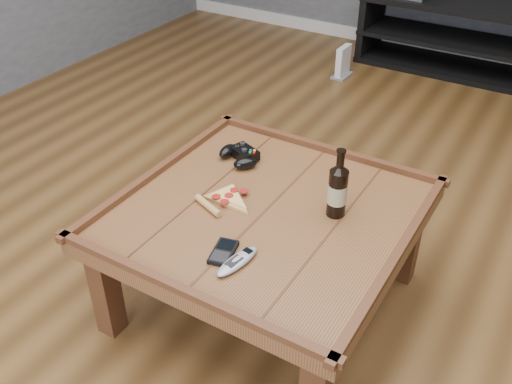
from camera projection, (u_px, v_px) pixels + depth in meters
The scene contains 10 objects.
ground at pixel (265, 301), 2.28m from camera, with size 6.00×6.00×0.00m, color #492E14.
baseboard at pixel (462, 54), 4.36m from camera, with size 5.00×0.02×0.10m, color silver.
coffee_table at pixel (266, 223), 2.06m from camera, with size 1.03×1.03×0.48m.
media_console at pixel (459, 38), 4.08m from camera, with size 1.40×0.45×0.50m.
beer_bottle at pixel (338, 189), 1.94m from camera, with size 0.07×0.07×0.26m.
game_controller at pixel (240, 155), 2.28m from camera, with size 0.19×0.17×0.05m.
pizza_slice at pixel (226, 199), 2.06m from camera, with size 0.23×0.28×0.03m.
smartphone at pixel (223, 252), 1.82m from camera, with size 0.09×0.14×0.02m.
remote_control at pixel (237, 261), 1.78m from camera, with size 0.08×0.18×0.03m.
game_console at pixel (343, 63), 4.07m from camera, with size 0.10×0.18×0.22m.
Camera 1 is at (0.81, -1.41, 1.65)m, focal length 40.00 mm.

